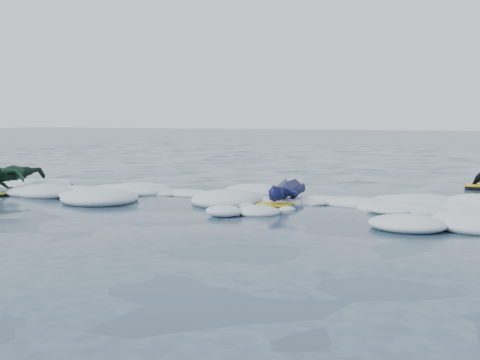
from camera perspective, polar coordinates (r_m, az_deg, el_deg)
name	(u,v)px	position (r m, az deg, el deg)	size (l,w,h in m)	color
ground	(137,210)	(8.98, -9.72, -2.79)	(120.00, 120.00, 0.00)	#1C3145
foam_band	(174,201)	(9.84, -6.26, -1.99)	(12.00, 3.10, 0.30)	white
prone_woman_unit	(286,192)	(9.44, 4.35, -1.19)	(0.68, 1.45, 0.36)	black
prone_child_unit	(12,179)	(11.37, -20.81, 0.04)	(0.68, 1.32, 0.51)	black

